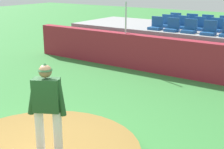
{
  "coord_description": "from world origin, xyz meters",
  "views": [
    {
      "loc": [
        4.18,
        -3.67,
        3.28
      ],
      "look_at": [
        0.0,
        2.32,
        1.12
      ],
      "focal_mm": 52.33,
      "sensor_mm": 36.0,
      "label": 1
    }
  ],
  "objects_px": {
    "pitcher": "(47,103)",
    "stadium_chair_2": "(190,28)",
    "stadium_chair_3": "(209,30)",
    "stadium_chair_8": "(199,26)",
    "stadium_chair_12": "(175,21)",
    "stadium_chair_6": "(166,23)",
    "stadium_chair_1": "(172,27)",
    "stadium_chair_15": "(224,25)",
    "stadium_chair_7": "(182,24)",
    "stadium_chair_9": "(216,27)",
    "stadium_chair_0": "(156,25)",
    "stadium_chair_13": "(191,22)",
    "stadium_chair_14": "(207,23)"
  },
  "relations": [
    {
      "from": "stadium_chair_6",
      "to": "stadium_chair_12",
      "type": "bearing_deg",
      "value": -88.43
    },
    {
      "from": "stadium_chair_8",
      "to": "stadium_chair_9",
      "type": "bearing_deg",
      "value": -179.38
    },
    {
      "from": "pitcher",
      "to": "stadium_chair_0",
      "type": "distance_m",
      "value": 8.13
    },
    {
      "from": "stadium_chair_14",
      "to": "stadium_chair_15",
      "type": "height_order",
      "value": "same"
    },
    {
      "from": "stadium_chair_0",
      "to": "stadium_chair_15",
      "type": "bearing_deg",
      "value": -140.47
    },
    {
      "from": "pitcher",
      "to": "stadium_chair_15",
      "type": "relative_size",
      "value": 3.38
    },
    {
      "from": "stadium_chair_7",
      "to": "stadium_chair_12",
      "type": "xyz_separation_m",
      "value": [
        -0.72,
        0.85,
        0.0
      ]
    },
    {
      "from": "stadium_chair_9",
      "to": "stadium_chair_7",
      "type": "bearing_deg",
      "value": 0.03
    },
    {
      "from": "stadium_chair_2",
      "to": "stadium_chair_9",
      "type": "distance_m",
      "value": 1.12
    },
    {
      "from": "stadium_chair_8",
      "to": "stadium_chair_0",
      "type": "bearing_deg",
      "value": 31.17
    },
    {
      "from": "stadium_chair_6",
      "to": "stadium_chair_2",
      "type": "bearing_deg",
      "value": 147.62
    },
    {
      "from": "stadium_chair_1",
      "to": "stadium_chair_15",
      "type": "height_order",
      "value": "same"
    },
    {
      "from": "stadium_chair_9",
      "to": "stadium_chair_14",
      "type": "distance_m",
      "value": 1.13
    },
    {
      "from": "stadium_chair_15",
      "to": "stadium_chair_9",
      "type": "bearing_deg",
      "value": 87.23
    },
    {
      "from": "stadium_chair_2",
      "to": "stadium_chair_8",
      "type": "distance_m",
      "value": 0.86
    },
    {
      "from": "stadium_chair_3",
      "to": "stadium_chair_9",
      "type": "xyz_separation_m",
      "value": [
        -0.04,
        0.92,
        0.0
      ]
    },
    {
      "from": "stadium_chair_2",
      "to": "stadium_chair_14",
      "type": "xyz_separation_m",
      "value": [
        0.03,
        1.76,
        0.0
      ]
    },
    {
      "from": "pitcher",
      "to": "stadium_chair_6",
      "type": "xyz_separation_m",
      "value": [
        -1.96,
        8.75,
        0.29
      ]
    },
    {
      "from": "stadium_chair_12",
      "to": "stadium_chair_14",
      "type": "xyz_separation_m",
      "value": [
        1.42,
        0.04,
        0.0
      ]
    },
    {
      "from": "stadium_chair_14",
      "to": "stadium_chair_15",
      "type": "xyz_separation_m",
      "value": [
        0.73,
        0.01,
        0.0
      ]
    },
    {
      "from": "stadium_chair_8",
      "to": "stadium_chair_12",
      "type": "relative_size",
      "value": 1.0
    },
    {
      "from": "stadium_chair_9",
      "to": "stadium_chair_13",
      "type": "bearing_deg",
      "value": -32.99
    },
    {
      "from": "stadium_chair_12",
      "to": "stadium_chair_13",
      "type": "height_order",
      "value": "same"
    },
    {
      "from": "stadium_chair_0",
      "to": "stadium_chair_14",
      "type": "bearing_deg",
      "value": -128.88
    },
    {
      "from": "stadium_chair_12",
      "to": "stadium_chair_13",
      "type": "relative_size",
      "value": 1.0
    },
    {
      "from": "stadium_chair_2",
      "to": "stadium_chair_7",
      "type": "xyz_separation_m",
      "value": [
        -0.67,
        0.86,
        0.0
      ]
    },
    {
      "from": "stadium_chair_3",
      "to": "stadium_chair_13",
      "type": "bearing_deg",
      "value": -52.06
    },
    {
      "from": "stadium_chair_9",
      "to": "stadium_chair_15",
      "type": "height_order",
      "value": "same"
    },
    {
      "from": "stadium_chair_3",
      "to": "stadium_chair_8",
      "type": "relative_size",
      "value": 1.0
    },
    {
      "from": "stadium_chair_0",
      "to": "stadium_chair_8",
      "type": "bearing_deg",
      "value": -148.83
    },
    {
      "from": "stadium_chair_0",
      "to": "stadium_chair_6",
      "type": "relative_size",
      "value": 1.0
    },
    {
      "from": "pitcher",
      "to": "stadium_chair_1",
      "type": "distance_m",
      "value": 7.94
    },
    {
      "from": "stadium_chair_2",
      "to": "stadium_chair_14",
      "type": "bearing_deg",
      "value": -90.88
    },
    {
      "from": "stadium_chair_9",
      "to": "stadium_chair_12",
      "type": "distance_m",
      "value": 2.27
    },
    {
      "from": "stadium_chair_2",
      "to": "stadium_chair_12",
      "type": "relative_size",
      "value": 1.0
    },
    {
      "from": "stadium_chair_0",
      "to": "stadium_chair_9",
      "type": "bearing_deg",
      "value": -157.64
    },
    {
      "from": "pitcher",
      "to": "stadium_chair_7",
      "type": "bearing_deg",
      "value": 70.36
    },
    {
      "from": "stadium_chair_1",
      "to": "stadium_chair_13",
      "type": "distance_m",
      "value": 1.8
    },
    {
      "from": "pitcher",
      "to": "stadium_chair_12",
      "type": "distance_m",
      "value": 9.81
    },
    {
      "from": "stadium_chair_8",
      "to": "stadium_chair_9",
      "type": "height_order",
      "value": "same"
    },
    {
      "from": "pitcher",
      "to": "stadium_chair_2",
      "type": "distance_m",
      "value": 7.91
    },
    {
      "from": "stadium_chair_3",
      "to": "stadium_chair_13",
      "type": "height_order",
      "value": "same"
    },
    {
      "from": "stadium_chair_0",
      "to": "stadium_chair_14",
      "type": "relative_size",
      "value": 1.0
    },
    {
      "from": "stadium_chair_8",
      "to": "stadium_chair_12",
      "type": "height_order",
      "value": "same"
    },
    {
      "from": "stadium_chair_7",
      "to": "stadium_chair_2",
      "type": "bearing_deg",
      "value": 127.87
    },
    {
      "from": "stadium_chair_6",
      "to": "stadium_chair_9",
      "type": "distance_m",
      "value": 2.08
    },
    {
      "from": "stadium_chair_3",
      "to": "stadium_chair_8",
      "type": "bearing_deg",
      "value": -51.34
    },
    {
      "from": "stadium_chair_15",
      "to": "stadium_chair_0",
      "type": "bearing_deg",
      "value": 39.53
    },
    {
      "from": "pitcher",
      "to": "stadium_chair_9",
      "type": "xyz_separation_m",
      "value": [
        0.12,
        8.75,
        0.29
      ]
    },
    {
      "from": "stadium_chair_1",
      "to": "stadium_chair_7",
      "type": "distance_m",
      "value": 0.91
    }
  ]
}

